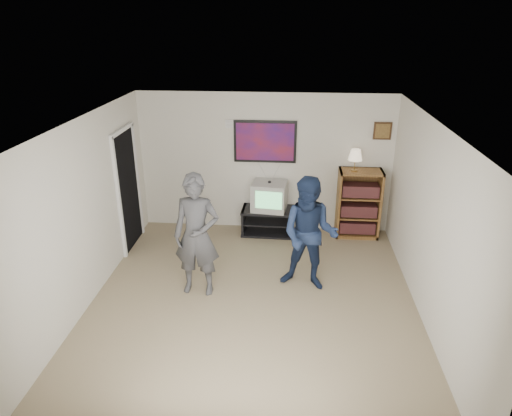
# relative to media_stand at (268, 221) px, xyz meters

# --- Properties ---
(room_shell) EXTENTS (4.51, 5.00, 2.51)m
(room_shell) POSITION_rel_media_stand_xyz_m (-0.09, -1.88, 1.01)
(room_shell) COLOR #7B664E
(room_shell) RESTS_ON ground
(media_stand) EXTENTS (0.96, 0.55, 0.47)m
(media_stand) POSITION_rel_media_stand_xyz_m (0.00, 0.00, 0.00)
(media_stand) COLOR black
(media_stand) RESTS_ON room_shell
(crt_television) EXTENTS (0.65, 0.57, 0.50)m
(crt_television) POSITION_rel_media_stand_xyz_m (0.02, 0.00, 0.49)
(crt_television) COLOR #AAABA6
(crt_television) RESTS_ON media_stand
(bookshelf) EXTENTS (0.75, 0.43, 1.23)m
(bookshelf) POSITION_rel_media_stand_xyz_m (1.60, 0.05, 0.38)
(bookshelf) COLOR brown
(bookshelf) RESTS_ON room_shell
(table_lamp) EXTENTS (0.24, 0.24, 0.38)m
(table_lamp) POSITION_rel_media_stand_xyz_m (1.47, 0.02, 1.18)
(table_lamp) COLOR beige
(table_lamp) RESTS_ON bookshelf
(person_tall) EXTENTS (0.67, 0.46, 1.78)m
(person_tall) POSITION_rel_media_stand_xyz_m (-0.88, -1.98, 0.65)
(person_tall) COLOR #3D3D41
(person_tall) RESTS_ON room_shell
(person_short) EXTENTS (0.94, 0.80, 1.69)m
(person_short) POSITION_rel_media_stand_xyz_m (0.68, -1.73, 0.61)
(person_short) COLOR #192544
(person_short) RESTS_ON room_shell
(controller_left) EXTENTS (0.08, 0.14, 0.04)m
(controller_left) POSITION_rel_media_stand_xyz_m (-0.88, -1.82, 0.87)
(controller_left) COLOR white
(controller_left) RESTS_ON person_tall
(controller_right) EXTENTS (0.05, 0.12, 0.03)m
(controller_right) POSITION_rel_media_stand_xyz_m (0.64, -1.46, 0.78)
(controller_right) COLOR white
(controller_right) RESTS_ON person_short
(poster) EXTENTS (1.10, 0.03, 0.75)m
(poster) POSITION_rel_media_stand_xyz_m (-0.09, 0.25, 1.41)
(poster) COLOR black
(poster) RESTS_ON room_shell
(air_vent) EXTENTS (0.28, 0.02, 0.14)m
(air_vent) POSITION_rel_media_stand_xyz_m (-0.64, 0.25, 1.71)
(air_vent) COLOR white
(air_vent) RESTS_ON room_shell
(small_picture) EXTENTS (0.30, 0.03, 0.30)m
(small_picture) POSITION_rel_media_stand_xyz_m (1.91, 0.25, 1.64)
(small_picture) COLOR black
(small_picture) RESTS_ON room_shell
(doorway) EXTENTS (0.03, 0.85, 2.00)m
(doorway) POSITION_rel_media_stand_xyz_m (-2.32, -0.63, 0.76)
(doorway) COLOR black
(doorway) RESTS_ON room_shell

